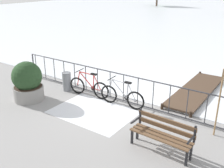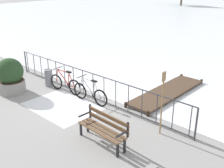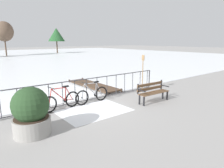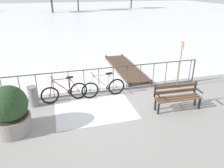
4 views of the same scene
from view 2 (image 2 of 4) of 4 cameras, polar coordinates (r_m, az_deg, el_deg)
The scene contains 10 objects.
ground_plane at distance 10.73m, azimuth -4.99°, elevation -2.76°, with size 160.00×160.00×0.00m, color gray.
snow_patch at distance 10.13m, azimuth -10.46°, elevation -4.59°, with size 2.68×1.92×0.01m, color white.
railing_fence at distance 10.51m, azimuth -5.08°, elevation 0.01°, with size 9.06×0.06×1.07m.
bicycle_near_railing at distance 10.14m, azimuth -4.65°, elevation -1.99°, with size 1.71×0.52×0.97m.
bicycle_second at distance 11.18m, azimuth -9.79°, elevation 0.07°, with size 1.71×0.52×0.97m.
park_bench at distance 7.69m, azimuth -1.70°, elevation -8.94°, with size 1.62×0.55×0.89m.
planter_with_shrub at distance 11.64m, azimuth -20.59°, elevation 1.53°, with size 1.07×1.07×1.44m.
trash_bin at distance 11.98m, azimuth -13.21°, elevation 1.32°, with size 0.35×0.35×0.73m.
oar_upright at distance 7.94m, azimuth 10.55°, elevation -3.19°, with size 0.04×0.16×1.98m.
wooden_dock at distance 11.12m, azimuth 11.58°, elevation -1.58°, with size 1.10×4.17×0.20m.
Camera 2 is at (7.25, -6.55, 4.43)m, focal length 43.38 mm.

